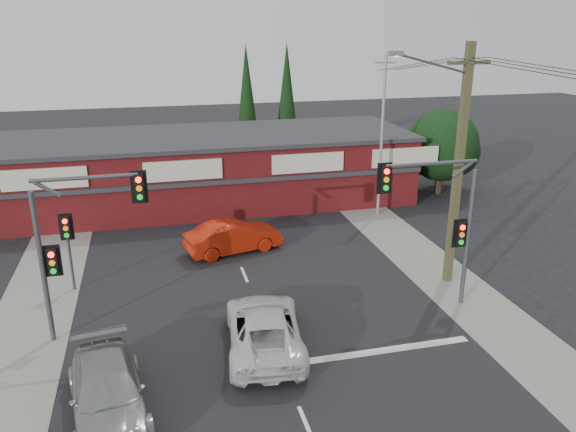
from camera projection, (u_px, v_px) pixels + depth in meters
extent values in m
plane|color=black|center=(272.00, 342.00, 19.81)|extent=(120.00, 120.00, 0.00)
cube|color=black|center=(247.00, 281.00, 24.39)|extent=(14.00, 70.00, 0.01)
cube|color=gray|center=(38.00, 304.00, 22.44)|extent=(3.00, 70.00, 0.02)
cube|color=gray|center=(425.00, 262.00, 26.34)|extent=(3.00, 70.00, 0.02)
cube|color=silver|center=(381.00, 351.00, 19.24)|extent=(6.50, 0.35, 0.01)
imported|color=silver|center=(264.00, 328.00, 19.24)|extent=(3.14, 5.65, 1.50)
imported|color=#96999B|center=(108.00, 392.00, 15.97)|extent=(2.72, 5.25, 1.45)
imported|color=#B31F0B|center=(233.00, 237.00, 27.30)|extent=(4.94, 2.70, 1.54)
cube|color=silver|center=(306.00, 425.00, 15.72)|extent=(0.12, 1.60, 0.01)
cube|color=silver|center=(279.00, 358.00, 18.82)|extent=(0.12, 1.60, 0.01)
cube|color=silver|center=(259.00, 310.00, 21.92)|extent=(0.12, 1.60, 0.01)
cube|color=silver|center=(244.00, 274.00, 25.02)|extent=(0.12, 1.60, 0.01)
cube|color=silver|center=(233.00, 246.00, 28.12)|extent=(0.12, 1.60, 0.01)
cube|color=silver|center=(224.00, 224.00, 31.22)|extent=(0.12, 1.60, 0.01)
cube|color=silver|center=(216.00, 206.00, 34.32)|extent=(0.12, 1.60, 0.01)
cube|color=silver|center=(210.00, 190.00, 37.42)|extent=(0.12, 1.60, 0.01)
cube|color=silver|center=(204.00, 177.00, 40.52)|extent=(0.12, 1.60, 0.01)
cube|color=#490E11|center=(196.00, 171.00, 34.50)|extent=(26.00, 8.00, 4.00)
cube|color=#2D2D30|center=(194.00, 137.00, 33.80)|extent=(26.40, 8.40, 0.25)
cube|color=beige|center=(44.00, 179.00, 28.59)|extent=(4.20, 0.12, 1.10)
cube|color=beige|center=(183.00, 170.00, 30.19)|extent=(4.20, 0.12, 1.10)
cube|color=beige|center=(308.00, 163.00, 31.80)|extent=(4.20, 0.12, 1.10)
cube|color=beige|center=(405.00, 157.00, 33.17)|extent=(4.20, 0.12, 1.10)
cube|color=#2D2D30|center=(203.00, 184.00, 30.64)|extent=(26.00, 0.15, 0.25)
cylinder|color=#2D2116|center=(439.00, 180.00, 36.58)|extent=(0.50, 0.50, 1.80)
sphere|color=black|center=(442.00, 145.00, 35.82)|extent=(4.60, 4.60, 4.60)
sphere|color=black|center=(454.00, 151.00, 37.31)|extent=(3.40, 3.40, 3.40)
sphere|color=black|center=(413.00, 155.00, 37.10)|extent=(2.80, 2.80, 2.80)
cylinder|color=#2D2116|center=(248.00, 157.00, 42.27)|extent=(0.24, 0.24, 2.00)
cone|color=black|center=(247.00, 97.00, 40.79)|extent=(1.80, 1.80, 7.50)
cylinder|color=#2D2116|center=(287.00, 149.00, 44.90)|extent=(0.24, 0.24, 2.00)
cone|color=black|center=(287.00, 92.00, 43.42)|extent=(1.80, 1.80, 7.50)
cylinder|color=#47494C|center=(43.00, 269.00, 19.02)|extent=(0.18, 0.18, 5.50)
cylinder|color=#47494C|center=(85.00, 178.00, 18.39)|extent=(3.40, 0.14, 0.14)
cylinder|color=#47494C|center=(47.00, 189.00, 18.21)|extent=(0.82, 0.14, 0.63)
cube|color=black|center=(139.00, 187.00, 18.93)|extent=(0.32, 0.22, 0.95)
cube|color=black|center=(139.00, 187.00, 18.99)|extent=(0.55, 0.04, 1.15)
cylinder|color=#FF0C07|center=(138.00, 180.00, 18.71)|extent=(0.20, 0.06, 0.20)
cylinder|color=orange|center=(139.00, 188.00, 18.81)|extent=(0.20, 0.06, 0.20)
cylinder|color=#0CE526|center=(140.00, 197.00, 18.91)|extent=(0.20, 0.06, 0.20)
cube|color=black|center=(53.00, 261.00, 19.02)|extent=(0.32, 0.22, 0.95)
cube|color=black|center=(53.00, 261.00, 19.08)|extent=(0.55, 0.04, 1.15)
cylinder|color=#FF0C07|center=(51.00, 255.00, 18.80)|extent=(0.20, 0.06, 0.20)
cylinder|color=orange|center=(52.00, 263.00, 18.90)|extent=(0.20, 0.06, 0.20)
cylinder|color=#0CE526|center=(53.00, 271.00, 19.00)|extent=(0.20, 0.06, 0.20)
cylinder|color=#47494C|center=(468.00, 239.00, 21.66)|extent=(0.18, 0.18, 5.50)
cylinder|color=#47494C|center=(432.00, 164.00, 20.22)|extent=(3.60, 0.14, 0.14)
cylinder|color=#47494C|center=(463.00, 169.00, 20.61)|extent=(0.82, 0.14, 0.63)
cube|color=black|center=(385.00, 179.00, 19.96)|extent=(0.32, 0.22, 0.95)
cube|color=black|center=(384.00, 178.00, 20.02)|extent=(0.55, 0.04, 1.15)
cylinder|color=#FF0C07|center=(387.00, 172.00, 19.74)|extent=(0.20, 0.06, 0.20)
cylinder|color=orange|center=(386.00, 180.00, 19.84)|extent=(0.20, 0.06, 0.20)
cylinder|color=#0CE526|center=(386.00, 188.00, 19.94)|extent=(0.20, 0.06, 0.20)
cube|color=black|center=(460.00, 234.00, 21.49)|extent=(0.32, 0.22, 0.95)
cube|color=black|center=(459.00, 233.00, 21.56)|extent=(0.55, 0.04, 1.15)
cylinder|color=#FF0C07|center=(463.00, 228.00, 21.28)|extent=(0.20, 0.06, 0.20)
cylinder|color=orange|center=(462.00, 235.00, 21.37)|extent=(0.20, 0.06, 0.20)
cylinder|color=#0CE526|center=(461.00, 242.00, 21.47)|extent=(0.20, 0.06, 0.20)
cylinder|color=#47494C|center=(70.00, 257.00, 23.16)|extent=(0.12, 0.12, 3.00)
cube|color=black|center=(66.00, 227.00, 22.74)|extent=(0.32, 0.22, 0.95)
cube|color=black|center=(66.00, 227.00, 22.80)|extent=(0.55, 0.04, 1.15)
cylinder|color=#FF0C07|center=(65.00, 221.00, 22.52)|extent=(0.20, 0.06, 0.20)
cylinder|color=orange|center=(66.00, 228.00, 22.62)|extent=(0.20, 0.06, 0.20)
cylinder|color=#0CE526|center=(67.00, 235.00, 22.72)|extent=(0.20, 0.06, 0.20)
cube|color=#4D492B|center=(458.00, 169.00, 22.86)|extent=(0.30, 0.30, 10.00)
cube|color=#4D492B|center=(469.00, 63.00, 21.48)|extent=(1.80, 0.14, 0.14)
cylinder|color=#47494C|center=(433.00, 64.00, 20.98)|extent=(3.23, 0.39, 0.89)
cube|color=slate|center=(396.00, 53.00, 20.34)|extent=(0.55, 0.25, 0.18)
cylinder|color=silver|center=(396.00, 56.00, 20.37)|extent=(0.28, 0.28, 0.05)
cylinder|color=gray|center=(382.00, 138.00, 31.39)|extent=(0.16, 0.16, 9.00)
cube|color=gray|center=(386.00, 63.00, 30.04)|extent=(1.20, 0.10, 0.10)
cylinder|color=black|center=(409.00, 65.00, 25.65)|extent=(0.73, 9.01, 1.22)
cylinder|color=black|center=(420.00, 65.00, 25.79)|extent=(0.52, 9.00, 1.22)
cylinder|color=black|center=(432.00, 65.00, 25.93)|extent=(0.31, 9.00, 1.22)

